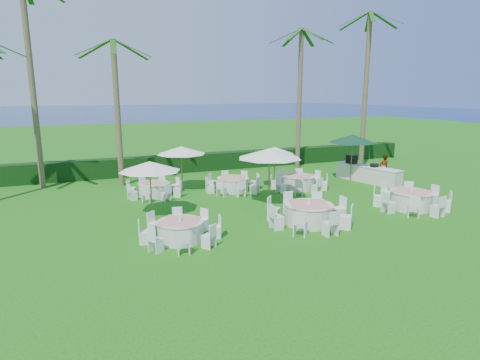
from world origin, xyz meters
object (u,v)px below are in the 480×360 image
object	(u,v)px
banquet_table_a	(180,230)
banquet_table_b	(309,213)
umbrella_a	(150,166)
umbrella_c	(181,150)
banquet_table_d	(155,189)
umbrella_green	(353,138)
umbrella_d	(275,151)
staff_person	(384,169)
umbrella_b	(269,153)
banquet_table_c	(411,200)
buffet_table	(367,173)
banquet_table_f	(299,182)
banquet_table_e	(233,184)

from	to	relation	value
banquet_table_a	banquet_table_b	distance (m)	5.37
umbrella_a	umbrella_c	world-z (taller)	umbrella_c
banquet_table_d	umbrella_green	bearing A→B (deg)	-3.82
umbrella_a	umbrella_d	xyz separation A→B (m)	(7.43, 2.75, -0.09)
umbrella_green	staff_person	distance (m)	2.59
umbrella_b	umbrella_green	bearing A→B (deg)	22.18
banquet_table_b	banquet_table_c	bearing A→B (deg)	1.42
banquet_table_a	buffet_table	world-z (taller)	buffet_table
banquet_table_f	umbrella_green	size ratio (longest dim) A/B	1.08
umbrella_c	umbrella_d	bearing A→B (deg)	-17.44
banquet_table_a	banquet_table_f	world-z (taller)	banquet_table_f
umbrella_a	umbrella_b	size ratio (longest dim) A/B	0.85
banquet_table_a	umbrella_green	bearing A→B (deg)	26.34
banquet_table_f	banquet_table_d	bearing A→B (deg)	168.97
buffet_table	staff_person	distance (m)	0.98
banquet_table_a	banquet_table_d	distance (m)	6.87
umbrella_green	banquet_table_c	bearing A→B (deg)	-101.59
banquet_table_a	umbrella_b	bearing A→B (deg)	31.53
banquet_table_d	umbrella_d	xyz separation A→B (m)	(6.66, -0.75, 1.77)
banquet_table_f	buffet_table	bearing A→B (deg)	0.99
banquet_table_e	buffet_table	distance (m)	8.48
banquet_table_c	umbrella_c	world-z (taller)	umbrella_c
banquet_table_b	banquet_table_f	xyz separation A→B (m)	(2.79, 5.52, -0.04)
banquet_table_d	banquet_table_f	size ratio (longest dim) A/B	0.91
banquet_table_c	banquet_table_f	xyz separation A→B (m)	(-2.85, 5.38, -0.03)
banquet_table_a	umbrella_d	size ratio (longest dim) A/B	1.27
banquet_table_c	umbrella_c	bearing A→B (deg)	139.36
banquet_table_d	banquet_table_f	world-z (taller)	banquet_table_f
banquet_table_d	umbrella_d	size ratio (longest dim) A/B	1.21
banquet_table_c	umbrella_green	xyz separation A→B (m)	(1.25, 6.11, 2.18)
umbrella_b	umbrella_d	size ratio (longest dim) A/B	1.31
banquet_table_b	umbrella_a	distance (m)	7.03
buffet_table	banquet_table_c	bearing A→B (deg)	-109.93
banquet_table_b	staff_person	bearing A→B (deg)	31.13
banquet_table_f	staff_person	distance (m)	5.61
banquet_table_b	banquet_table_c	size ratio (longest dim) A/B	1.03
banquet_table_c	umbrella_green	size ratio (longest dim) A/B	1.16
umbrella_green	banquet_table_a	bearing A→B (deg)	-153.66
banquet_table_a	banquet_table_b	size ratio (longest dim) A/B	0.86
banquet_table_d	umbrella_a	xyz separation A→B (m)	(-0.77, -3.50, 1.86)
banquet_table_c	umbrella_b	world-z (taller)	umbrella_b
umbrella_a	umbrella_green	xyz separation A→B (m)	(12.70, 2.71, 0.38)
umbrella_green	banquet_table_d	bearing A→B (deg)	176.18
umbrella_b	buffet_table	distance (m)	8.34
umbrella_green	banquet_table_f	bearing A→B (deg)	-169.94
banquet_table_d	umbrella_green	size ratio (longest dim) A/B	0.99
banquet_table_c	banquet_table_d	size ratio (longest dim) A/B	1.17
banquet_table_a	banquet_table_d	xyz separation A→B (m)	(0.34, 6.87, -0.01)
banquet_table_b	banquet_table_d	xyz separation A→B (m)	(-5.03, 7.04, -0.08)
umbrella_a	umbrella_b	world-z (taller)	umbrella_b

